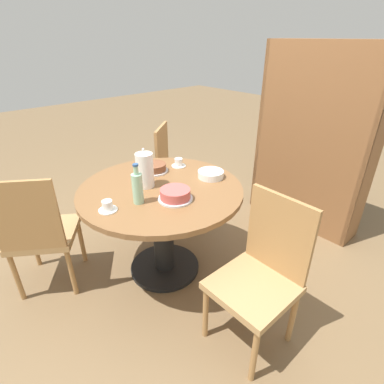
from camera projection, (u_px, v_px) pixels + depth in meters
name	position (u px, v px, depth m)	size (l,w,h in m)	color
ground_plane	(165.00, 268.00, 2.40)	(14.00, 14.00, 0.00)	brown
dining_table	(162.00, 210.00, 2.15)	(1.14, 1.14, 0.72)	black
chair_a	(40.00, 232.00, 2.02)	(0.58, 0.58, 0.92)	#A87A47
chair_b	(261.00, 273.00, 1.67)	(0.42, 0.42, 0.92)	#A87A47
chair_c	(176.00, 171.00, 2.91)	(0.59, 0.59, 0.92)	#A87A47
bookshelf	(312.00, 140.00, 2.66)	(1.03, 0.28, 1.63)	brown
coffee_pot	(145.00, 169.00, 2.02)	(0.12, 0.12, 0.28)	white
water_bottle	(137.00, 187.00, 1.83)	(0.07, 0.07, 0.26)	#99C6A3
cake_main	(175.00, 195.00, 1.90)	(0.22, 0.22, 0.07)	silver
cake_second	(154.00, 168.00, 2.29)	(0.21, 0.21, 0.06)	silver
cup_a	(179.00, 163.00, 2.38)	(0.11, 0.11, 0.07)	white
cup_b	(108.00, 207.00, 1.78)	(0.11, 0.11, 0.07)	white
plate_stack	(211.00, 174.00, 2.20)	(0.19, 0.19, 0.05)	white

